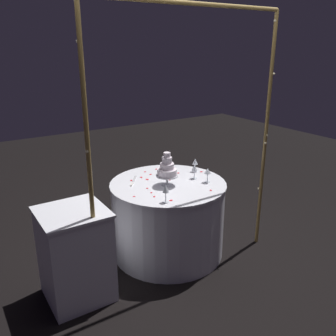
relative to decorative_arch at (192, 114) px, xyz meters
name	(u,v)px	position (x,y,z in m)	size (l,w,h in m)	color
ground_plane	(168,251)	(0.00, -0.38, -1.56)	(12.00, 12.00, 0.00)	black
decorative_arch	(192,114)	(0.00, 0.00, 0.00)	(1.97, 0.06, 2.44)	olive
main_table	(168,218)	(0.00, -0.38, -1.16)	(1.18, 1.18, 0.79)	white
side_table	(75,255)	(1.06, -0.20, -1.14)	(0.55, 0.55, 0.83)	white
tiered_cake	(167,169)	(0.04, -0.33, -0.60)	(0.22, 0.22, 0.34)	silver
wine_glass_0	(208,172)	(-0.35, -0.18, -0.65)	(0.07, 0.07, 0.15)	silver
wine_glass_1	(166,190)	(0.28, 0.01, -0.65)	(0.06, 0.06, 0.16)	silver
wine_glass_2	(195,162)	(-0.44, -0.51, -0.66)	(0.06, 0.06, 0.15)	silver
wine_glass_3	(194,168)	(-0.30, -0.34, -0.65)	(0.06, 0.06, 0.15)	silver
cake_knife	(133,181)	(0.28, -0.60, -0.76)	(0.20, 0.25, 0.01)	silver
rose_petal_0	(141,177)	(0.15, -0.67, -0.76)	(0.04, 0.03, 0.00)	red
rose_petal_1	(211,190)	(-0.24, 0.02, -0.76)	(0.03, 0.02, 0.00)	red
rose_petal_2	(147,179)	(0.13, -0.58, -0.76)	(0.04, 0.03, 0.00)	red
rose_petal_3	(170,180)	(-0.06, -0.44, -0.76)	(0.03, 0.02, 0.00)	red
rose_petal_4	(151,174)	(0.02, -0.69, -0.76)	(0.03, 0.02, 0.00)	red
rose_petal_5	(151,193)	(0.27, -0.25, -0.76)	(0.03, 0.02, 0.00)	red
rose_petal_6	(147,188)	(0.25, -0.36, -0.76)	(0.03, 0.02, 0.00)	red
rose_petal_7	(134,196)	(0.45, -0.25, -0.76)	(0.03, 0.02, 0.00)	red
rose_petal_8	(178,173)	(-0.25, -0.56, -0.76)	(0.03, 0.02, 0.00)	red
rose_petal_9	(131,180)	(0.28, -0.64, -0.76)	(0.03, 0.02, 0.00)	red
rose_petal_10	(164,179)	(-0.02, -0.49, -0.76)	(0.03, 0.02, 0.00)	red
rose_petal_11	(154,197)	(0.30, -0.15, -0.76)	(0.03, 0.02, 0.00)	red
rose_petal_12	(171,200)	(0.22, 0.00, -0.76)	(0.03, 0.02, 0.00)	red
rose_petal_13	(201,172)	(-0.49, -0.46, -0.76)	(0.04, 0.02, 0.00)	red
rose_petal_14	(145,172)	(0.03, -0.80, -0.76)	(0.03, 0.02, 0.00)	red
rose_petal_15	(157,169)	(-0.12, -0.81, -0.76)	(0.04, 0.03, 0.00)	red
rose_petal_16	(175,177)	(-0.14, -0.47, -0.76)	(0.03, 0.02, 0.00)	red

